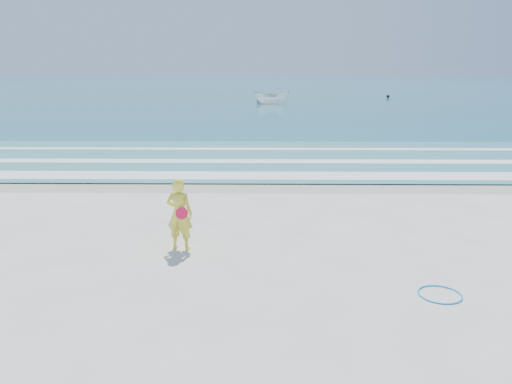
{
  "coord_description": "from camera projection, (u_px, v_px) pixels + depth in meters",
  "views": [
    {
      "loc": [
        0.9,
        -7.86,
        3.98
      ],
      "look_at": [
        0.73,
        4.0,
        1.0
      ],
      "focal_mm": 35.0,
      "sensor_mm": 36.0,
      "label": 1
    }
  ],
  "objects": [
    {
      "name": "wet_sand",
      "position": [
        237.0,
        185.0,
        17.33
      ],
      "size": [
        400.0,
        2.4,
        0.0
      ],
      "primitive_type": "cube",
      "color": "#B2A893",
      "rests_on": "ground"
    },
    {
      "name": "boat",
      "position": [
        272.0,
        97.0,
        54.17
      ],
      "size": [
        4.26,
        2.52,
        1.55
      ],
      "primitive_type": "imported",
      "rotation": [
        0.0,
        0.0,
        1.84
      ],
      "color": "white",
      "rests_on": "ocean"
    },
    {
      "name": "ground",
      "position": [
        211.0,
        304.0,
        8.6
      ],
      "size": [
        400.0,
        400.0,
        0.0
      ],
      "primitive_type": "plane",
      "color": "silver",
      "rests_on": "ground"
    },
    {
      "name": "buoy",
      "position": [
        388.0,
        96.0,
        65.11
      ],
      "size": [
        0.4,
        0.4,
        0.4
      ],
      "primitive_type": "sphere",
      "color": "black",
      "rests_on": "ocean"
    },
    {
      "name": "foam_mid",
      "position": [
        242.0,
        161.0,
        21.39
      ],
      "size": [
        400.0,
        0.9,
        0.01
      ],
      "primitive_type": "cube",
      "color": "white",
      "rests_on": "shallow"
    },
    {
      "name": "shallow",
      "position": [
        243.0,
        158.0,
        22.17
      ],
      "size": [
        400.0,
        10.0,
        0.01
      ],
      "primitive_type": "cube",
      "color": "#59B7AD",
      "rests_on": "ocean"
    },
    {
      "name": "woman",
      "position": [
        180.0,
        214.0,
        11.03
      ],
      "size": [
        0.67,
        0.52,
        1.64
      ],
      "color": "yellow",
      "rests_on": "ground"
    },
    {
      "name": "foam_far",
      "position": [
        245.0,
        149.0,
        24.59
      ],
      "size": [
        400.0,
        0.6,
        0.01
      ],
      "primitive_type": "cube",
      "color": "white",
      "rests_on": "shallow"
    },
    {
      "name": "hoop",
      "position": [
        440.0,
        294.0,
        8.95
      ],
      "size": [
        0.94,
        0.94,
        0.03
      ],
      "primitive_type": "torus",
      "rotation": [
        0.0,
        0.0,
        0.24
      ],
      "color": "#0E97FE",
      "rests_on": "ground"
    },
    {
      "name": "foam_near",
      "position": [
        239.0,
        175.0,
        18.58
      ],
      "size": [
        400.0,
        1.4,
        0.01
      ],
      "primitive_type": "cube",
      "color": "white",
      "rests_on": "shallow"
    },
    {
      "name": "ocean",
      "position": [
        259.0,
        85.0,
        110.42
      ],
      "size": [
        400.0,
        190.0,
        0.04
      ],
      "primitive_type": "cube",
      "color": "#19727F",
      "rests_on": "ground"
    }
  ]
}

